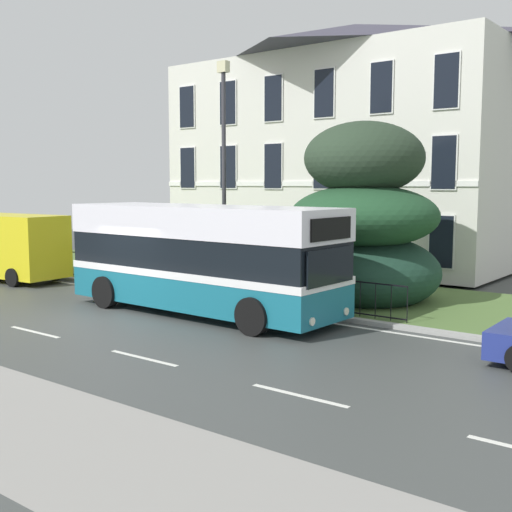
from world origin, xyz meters
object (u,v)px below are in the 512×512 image
(single_decker_bus, at_px, (201,257))
(georgian_townhouse, at_px, (353,144))
(white_panel_van, at_px, (9,247))
(street_lamp_post, at_px, (224,163))
(evergreen_tree, at_px, (365,226))
(litter_bin, at_px, (116,264))

(single_decker_bus, bearing_deg, georgian_townhouse, 101.92)
(georgian_townhouse, xyz_separation_m, white_panel_van, (-7.70, -13.02, -4.27))
(street_lamp_post, bearing_deg, evergreen_tree, 18.18)
(single_decker_bus, bearing_deg, evergreen_tree, 57.13)
(georgian_townhouse, distance_m, evergreen_tree, 10.94)
(litter_bin, bearing_deg, evergreen_tree, 11.70)
(white_panel_van, height_order, litter_bin, white_panel_van)
(single_decker_bus, bearing_deg, litter_bin, 161.23)
(georgian_townhouse, distance_m, white_panel_van, 15.72)
(single_decker_bus, relative_size, street_lamp_post, 1.16)
(evergreen_tree, height_order, litter_bin, evergreen_tree)
(evergreen_tree, bearing_deg, single_decker_bus, -123.93)
(evergreen_tree, height_order, white_panel_van, evergreen_tree)
(georgian_townhouse, height_order, white_panel_van, georgian_townhouse)
(evergreen_tree, distance_m, litter_bin, 9.77)
(evergreen_tree, height_order, single_decker_bus, evergreen_tree)
(evergreen_tree, bearing_deg, white_panel_van, -162.78)
(georgian_townhouse, height_order, single_decker_bus, georgian_townhouse)
(evergreen_tree, xyz_separation_m, street_lamp_post, (-4.45, -1.46, 1.98))
(litter_bin, bearing_deg, white_panel_van, -150.27)
(georgian_townhouse, bearing_deg, white_panel_van, -120.59)
(georgian_townhouse, bearing_deg, evergreen_tree, -58.72)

